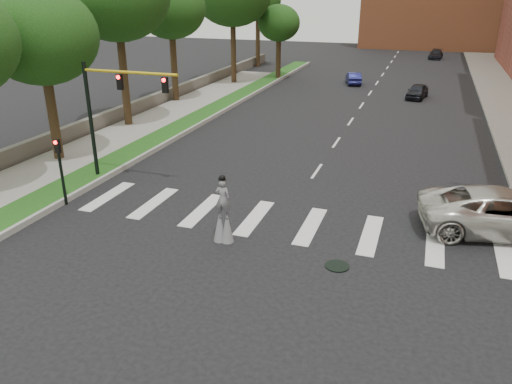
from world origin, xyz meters
name	(u,v)px	position (x,y,z in m)	size (l,w,h in m)	color
ground_plane	(275,232)	(0.00, 0.00, 0.00)	(160.00, 160.00, 0.00)	black
grass_median	(214,109)	(-11.50, 20.00, 0.12)	(2.00, 60.00, 0.25)	#1A4A15
median_curb	(226,110)	(-10.45, 20.00, 0.14)	(0.20, 60.00, 0.28)	#989893
sidewalk_left	(116,137)	(-14.50, 10.00, 0.09)	(4.00, 60.00, 0.18)	gray
stone_wall	(167,95)	(-17.00, 22.00, 0.55)	(0.50, 56.00, 1.10)	#58534B
manhole	(337,266)	(3.00, -2.00, 0.02)	(0.90, 0.90, 0.04)	black
traffic_signal	(109,104)	(-9.78, 3.00, 4.15)	(5.30, 0.23, 6.20)	black
secondary_signal	(60,166)	(-10.30, -0.50, 1.95)	(0.25, 0.21, 3.23)	black
stilt_performer	(223,216)	(-1.75, -1.50, 1.11)	(0.84, 0.54, 2.88)	#322214
suv_crossing	(504,212)	(9.00, 3.00, 0.94)	(3.13, 6.80, 1.89)	beige
car_near	(417,91)	(4.44, 30.83, 0.66)	(1.55, 3.86, 1.32)	black
car_mid	(354,78)	(-2.36, 36.45, 0.63)	(1.34, 3.83, 1.26)	navy
car_far	(436,54)	(5.80, 61.28, 0.63)	(1.76, 4.33, 1.26)	black
tree_1	(40,36)	(-15.02, 4.84, 7.14)	(6.28, 6.28, 9.84)	#322214
tree_3	(171,9)	(-16.16, 22.03, 7.96)	(6.02, 6.02, 10.57)	#322214
tree_5	(258,1)	(-16.27, 45.33, 8.14)	(5.86, 5.86, 10.69)	#322214
tree_6	(279,24)	(-10.84, 36.50, 6.02)	(4.58, 4.58, 8.04)	#322214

